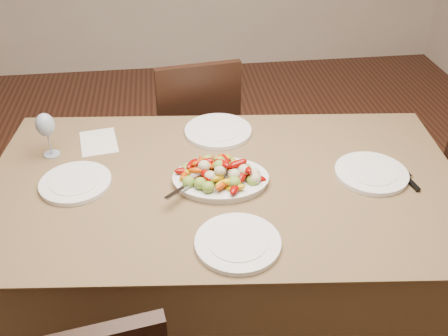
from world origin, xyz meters
name	(u,v)px	position (x,y,z in m)	size (l,w,h in m)	color
dining_table	(224,252)	(0.15, 0.15, 0.38)	(1.84, 1.04, 0.76)	brown
chair_far	(193,131)	(0.09, 1.01, 0.47)	(0.42, 0.42, 0.95)	black
serving_platter	(221,180)	(0.14, 0.14, 0.77)	(0.35, 0.26, 0.02)	white
roasted_vegetables	(221,168)	(0.14, 0.14, 0.83)	(0.29, 0.20, 0.09)	#790602
serving_spoon	(203,179)	(0.07, 0.11, 0.81)	(0.28, 0.06, 0.03)	#9EA0A8
plate_left	(76,183)	(-0.41, 0.19, 0.77)	(0.27, 0.27, 0.02)	white
plate_right	(371,173)	(0.73, 0.11, 0.77)	(0.28, 0.28, 0.02)	white
plate_far	(218,131)	(0.17, 0.51, 0.77)	(0.30, 0.30, 0.02)	white
plate_near	(238,243)	(0.15, -0.21, 0.77)	(0.28, 0.28, 0.02)	white
wine_glass	(47,134)	(-0.53, 0.42, 0.86)	(0.08, 0.08, 0.20)	#8C99A5
menu_card	(99,142)	(-0.35, 0.49, 0.76)	(0.15, 0.21, 0.00)	silver
table_knife	(408,177)	(0.86, 0.07, 0.76)	(0.02, 0.20, 0.01)	#9EA0A8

